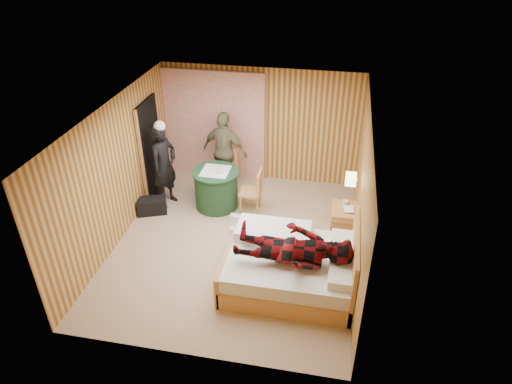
% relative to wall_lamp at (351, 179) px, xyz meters
% --- Properties ---
extents(floor, '(4.20, 5.00, 0.01)m').
position_rel_wall_lamp_xyz_m(floor, '(-1.92, -0.45, -1.30)').
color(floor, tan).
rests_on(floor, ground).
extents(ceiling, '(4.20, 5.00, 0.01)m').
position_rel_wall_lamp_xyz_m(ceiling, '(-1.92, -0.45, 1.20)').
color(ceiling, white).
rests_on(ceiling, wall_back).
extents(wall_back, '(4.20, 0.02, 2.50)m').
position_rel_wall_lamp_xyz_m(wall_back, '(-1.92, 2.05, -0.05)').
color(wall_back, gold).
rests_on(wall_back, floor).
extents(wall_left, '(0.02, 5.00, 2.50)m').
position_rel_wall_lamp_xyz_m(wall_left, '(-4.02, -0.45, -0.05)').
color(wall_left, gold).
rests_on(wall_left, floor).
extents(wall_right, '(0.02, 5.00, 2.50)m').
position_rel_wall_lamp_xyz_m(wall_right, '(0.18, -0.45, -0.05)').
color(wall_right, gold).
rests_on(wall_right, floor).
extents(curtain, '(2.20, 0.08, 2.40)m').
position_rel_wall_lamp_xyz_m(curtain, '(-2.92, 1.98, -0.10)').
color(curtain, beige).
rests_on(curtain, floor).
extents(doorway, '(0.06, 0.90, 2.05)m').
position_rel_wall_lamp_xyz_m(doorway, '(-3.98, 0.95, -0.28)').
color(doorway, black).
rests_on(doorway, floor).
extents(wall_lamp, '(0.26, 0.24, 0.16)m').
position_rel_wall_lamp_xyz_m(wall_lamp, '(0.00, 0.00, 0.00)').
color(wall_lamp, gold).
rests_on(wall_lamp, wall_right).
extents(bed, '(2.04, 1.61, 1.11)m').
position_rel_wall_lamp_xyz_m(bed, '(-0.80, -1.25, -0.98)').
color(bed, tan).
rests_on(bed, floor).
extents(nightstand, '(0.46, 0.62, 0.60)m').
position_rel_wall_lamp_xyz_m(nightstand, '(-0.04, 0.16, -0.99)').
color(nightstand, tan).
rests_on(nightstand, floor).
extents(round_table, '(0.92, 0.92, 0.82)m').
position_rel_wall_lamp_xyz_m(round_table, '(-2.57, 0.69, -0.89)').
color(round_table, '#1F4424').
rests_on(round_table, floor).
extents(chair_far, '(0.53, 0.53, 0.93)m').
position_rel_wall_lamp_xyz_m(chair_far, '(-2.55, 1.41, -0.76)').
color(chair_far, tan).
rests_on(chair_far, floor).
extents(chair_near, '(0.41, 0.41, 0.91)m').
position_rel_wall_lamp_xyz_m(chair_near, '(-1.79, 0.65, -0.77)').
color(chair_near, tan).
rests_on(chair_near, floor).
extents(duffel_bag, '(0.64, 0.49, 0.32)m').
position_rel_wall_lamp_xyz_m(duffel_bag, '(-3.77, 0.21, -1.14)').
color(duffel_bag, black).
rests_on(duffel_bag, floor).
extents(sneaker_left, '(0.30, 0.15, 0.13)m').
position_rel_wall_lamp_xyz_m(sneaker_left, '(-2.04, 0.24, -1.24)').
color(sneaker_left, white).
rests_on(sneaker_left, floor).
extents(sneaker_right, '(0.28, 0.16, 0.12)m').
position_rel_wall_lamp_xyz_m(sneaker_right, '(-1.97, -0.15, -1.24)').
color(sneaker_right, white).
rests_on(sneaker_right, floor).
extents(woman_standing, '(0.60, 0.73, 1.73)m').
position_rel_wall_lamp_xyz_m(woman_standing, '(-3.59, 0.61, -0.43)').
color(woman_standing, black).
rests_on(woman_standing, floor).
extents(man_at_table, '(1.08, 0.66, 1.72)m').
position_rel_wall_lamp_xyz_m(man_at_table, '(-2.57, 1.46, -0.44)').
color(man_at_table, '#6D6948').
rests_on(man_at_table, floor).
extents(man_on_bed, '(0.86, 0.67, 1.77)m').
position_rel_wall_lamp_xyz_m(man_on_bed, '(-0.77, -1.48, -0.32)').
color(man_on_bed, '#68090D').
rests_on(man_on_bed, bed).
extents(book_lower, '(0.22, 0.26, 0.02)m').
position_rel_wall_lamp_xyz_m(book_lower, '(-0.04, 0.11, -0.69)').
color(book_lower, white).
rests_on(book_lower, nightstand).
extents(book_upper, '(0.16, 0.22, 0.02)m').
position_rel_wall_lamp_xyz_m(book_upper, '(-0.04, 0.11, -0.67)').
color(book_upper, white).
rests_on(book_upper, nightstand).
extents(cup_nightstand, '(0.11, 0.11, 0.09)m').
position_rel_wall_lamp_xyz_m(cup_nightstand, '(-0.04, 0.29, -0.66)').
color(cup_nightstand, white).
rests_on(cup_nightstand, nightstand).
extents(cup_table, '(0.16, 0.16, 0.10)m').
position_rel_wall_lamp_xyz_m(cup_table, '(-2.47, 0.64, -0.44)').
color(cup_table, white).
rests_on(cup_table, round_table).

